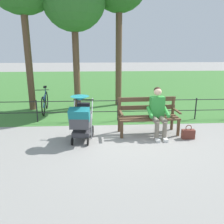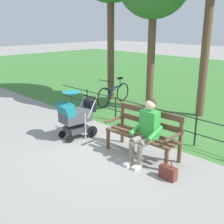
# 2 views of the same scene
# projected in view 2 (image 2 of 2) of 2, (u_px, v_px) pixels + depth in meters

# --- Properties ---
(ground_plane) EXTENTS (60.00, 60.00, 0.00)m
(ground_plane) POSITION_uv_depth(u_px,v_px,m) (116.00, 145.00, 6.51)
(ground_plane) COLOR gray
(park_bench) EXTENTS (1.62, 0.67, 0.96)m
(park_bench) POSITION_uv_depth(u_px,v_px,m) (145.00, 131.00, 5.94)
(park_bench) COLOR brown
(park_bench) RESTS_ON ground
(person_on_bench) EXTENTS (0.55, 0.74, 1.28)m
(person_on_bench) POSITION_uv_depth(u_px,v_px,m) (146.00, 129.00, 5.60)
(person_on_bench) COLOR slate
(person_on_bench) RESTS_ON ground
(stroller) EXTENTS (0.58, 0.93, 1.15)m
(stroller) POSITION_uv_depth(u_px,v_px,m) (75.00, 114.00, 6.80)
(stroller) COLOR black
(stroller) RESTS_ON ground
(handbag) EXTENTS (0.32, 0.14, 0.37)m
(handbag) POSITION_uv_depth(u_px,v_px,m) (168.00, 172.00, 5.08)
(handbag) COLOR brown
(handbag) RESTS_ON ground
(park_fence) EXTENTS (7.57, 0.04, 0.70)m
(park_fence) POSITION_uv_depth(u_px,v_px,m) (160.00, 119.00, 7.03)
(park_fence) COLOR black
(park_fence) RESTS_ON ground
(bicycle) EXTENTS (0.44, 1.66, 0.89)m
(bicycle) POSITION_uv_depth(u_px,v_px,m) (114.00, 94.00, 9.76)
(bicycle) COLOR black
(bicycle) RESTS_ON ground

